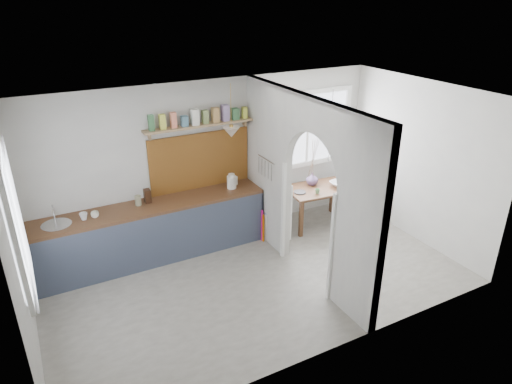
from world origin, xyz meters
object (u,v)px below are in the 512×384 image
chair_right (354,186)px  chair_left (277,208)px  kettle (232,181)px  dining_table (317,206)px  vase (312,179)px

chair_right → chair_left: bearing=79.0°
chair_left → kettle: 0.92m
dining_table → vase: bearing=99.9°
chair_left → chair_right: size_ratio=0.98×
dining_table → kettle: 1.69m
chair_right → vase: (-0.89, 0.09, 0.29)m
chair_left → vase: chair_left is taller
dining_table → chair_right: bearing=11.0°
chair_right → vase: bearing=70.0°
dining_table → chair_left: bearing=-174.5°
kettle → vase: size_ratio=1.10×
chair_left → kettle: (-0.70, 0.26, 0.53)m
dining_table → chair_left: 0.85m
kettle → vase: bearing=4.3°
dining_table → chair_left: size_ratio=1.12×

